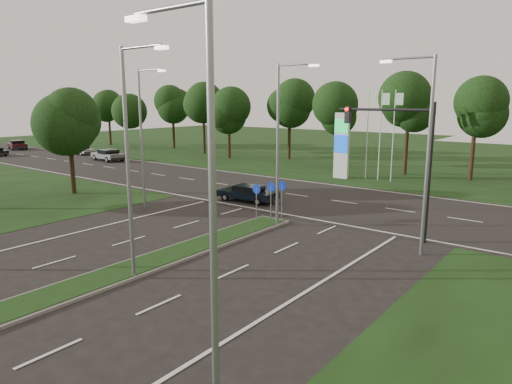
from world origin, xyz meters
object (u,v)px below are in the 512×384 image
Objects in this scene: far_car_b at (80,150)px; far_car_a at (108,155)px; far_car_d at (17,144)px; navy_sedan at (248,193)px.

far_car_a is at bearing -103.66° from far_car_b.
far_car_d is at bearing 95.20° from far_car_b.
navy_sedan is 0.89× the size of far_car_a.
far_car_a is at bearing 69.54° from navy_sedan.
navy_sedan reaches higher than far_car_b.
far_car_a reaches higher than far_car_d.
far_car_a is (-27.30, 7.32, 0.11)m from navy_sedan.
navy_sedan is at bearing -107.01° from far_car_b.
far_car_a is 8.73m from far_car_b.
far_car_a is at bearing -72.93° from far_car_d.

